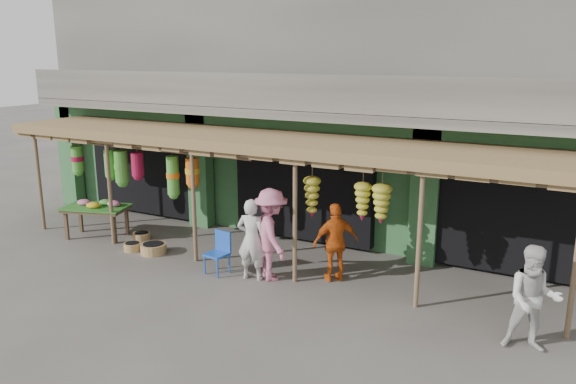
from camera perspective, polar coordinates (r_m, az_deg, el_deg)
The scene contains 12 objects.
ground at distance 12.21m, azimuth -3.07°, elevation -7.88°, with size 80.00×80.00×0.00m, color #514C47.
building at distance 15.75m, azimuth 6.10°, elevation 9.58°, with size 16.40×6.80×7.00m.
awning at distance 12.25m, azimuth -1.75°, elevation 4.78°, with size 14.00×2.70×2.79m.
flower_table at distance 14.88m, azimuth -18.83°, elevation -1.55°, with size 1.77×1.34×0.94m.
blue_chair at distance 11.97m, azimuth -6.98°, elevation -5.86°, with size 0.48×0.49×0.90m.
basket_left at distance 14.53m, azimuth -14.65°, elevation -4.37°, with size 0.43×0.43×0.18m, color olive.
basket_mid at distance 13.48m, azimuth -13.51°, elevation -5.61°, with size 0.60×0.60×0.23m, color olive.
basket_right at distance 13.80m, azimuth -15.52°, elevation -5.38°, with size 0.40×0.40×0.18m, color olive.
person_front at distance 11.45m, azimuth -3.71°, elevation -4.84°, with size 0.62×0.41×1.70m, color beige.
person_right at distance 9.54m, azimuth 23.66°, elevation -9.94°, with size 0.83×0.65×1.70m, color silver.
person_vendor at distance 11.41m, azimuth 4.88°, elevation -5.12°, with size 0.95×0.40×1.63m, color #CF5513.
person_shopper at distance 11.41m, azimuth -1.72°, elevation -4.35°, with size 1.23×0.71×1.90m, color #C76987.
Camera 1 is at (5.92, -9.68, 4.50)m, focal length 35.00 mm.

